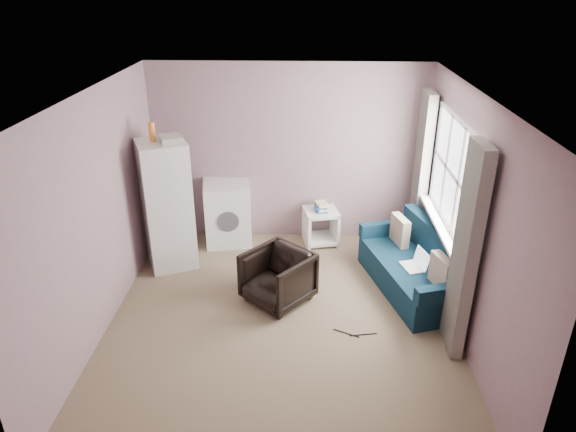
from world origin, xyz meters
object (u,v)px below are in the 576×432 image
Objects in this scene: washing_machine at (227,211)px; side_table at (321,224)px; sofa at (417,269)px; armchair at (278,275)px; fridge at (167,204)px.

washing_machine is 1.43× the size of side_table.
washing_machine is 0.48× the size of sofa.
armchair is at bearing 174.61° from sofa.
sofa reaches higher than side_table.
sofa reaches higher than armchair.
fridge reaches higher than sofa.
fridge is 1.03× the size of sofa.
fridge is (-1.45, 0.83, 0.51)m from armchair.
washing_machine is at bearing 158.68° from armchair.
side_table is 1.63m from sofa.
washing_machine is at bearing 179.39° from side_table.
fridge reaches higher than washing_machine.
sofa is at bearing 51.50° from armchair.
armchair is at bearing -53.83° from fridge.
armchair is at bearing -109.68° from side_table.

